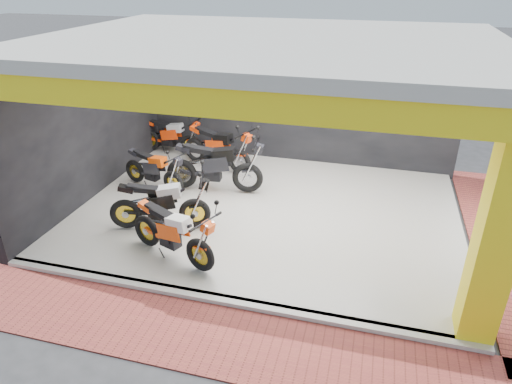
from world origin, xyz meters
TOP-DOWN VIEW (x-y plane):
  - ground at (0.00, 0.00)m, footprint 80.00×80.00m
  - showroom_floor at (0.00, 2.00)m, footprint 8.00×6.00m
  - showroom_ceiling at (0.00, 2.00)m, footprint 8.40×6.40m
  - back_wall at (0.00, 5.10)m, footprint 8.20×0.20m
  - left_wall at (-4.10, 2.00)m, footprint 0.20×6.20m
  - corner_column at (3.75, -0.75)m, footprint 0.50×0.50m
  - header_beam_front at (0.00, -1.00)m, footprint 8.40×0.30m
  - header_beam_right at (4.00, 2.00)m, footprint 0.30×6.40m
  - floor_kerb at (0.00, -1.02)m, footprint 8.00×0.20m
  - paver_front at (0.00, -1.80)m, footprint 9.00×1.40m
  - paver_right at (4.80, 2.00)m, footprint 1.40×7.00m
  - moto_hero at (-0.58, -0.43)m, footprint 2.19×1.44m
  - moto_row_a at (-1.21, 0.90)m, footprint 2.25×1.36m
  - moto_row_b at (-0.64, 2.69)m, footprint 2.49×1.16m
  - moto_row_c at (-2.26, 2.17)m, footprint 2.00×1.21m
  - moto_row_d at (-1.12, 3.63)m, footprint 2.37×1.48m
  - moto_row_e at (-2.80, 4.50)m, footprint 2.01×0.86m

SIDE VIEW (x-z plane):
  - ground at x=0.00m, z-range 0.00..0.00m
  - paver_front at x=0.00m, z-range 0.00..0.03m
  - paver_right at x=4.80m, z-range 0.00..0.03m
  - showroom_floor at x=0.00m, z-range 0.00..0.10m
  - floor_kerb at x=0.00m, z-range 0.00..0.10m
  - moto_row_c at x=-2.26m, z-range 0.10..1.25m
  - moto_row_e at x=-2.80m, z-range 0.10..1.30m
  - moto_hero at x=-0.58m, z-range 0.10..1.35m
  - moto_row_a at x=-1.21m, z-range 0.10..1.39m
  - moto_row_d at x=-1.12m, z-range 0.10..1.46m
  - moto_row_b at x=-0.64m, z-range 0.10..1.57m
  - back_wall at x=0.00m, z-range 0.00..3.50m
  - left_wall at x=-4.10m, z-range 0.00..3.50m
  - corner_column at x=3.75m, z-range 0.00..3.50m
  - header_beam_front at x=0.00m, z-range 3.10..3.50m
  - header_beam_right at x=4.00m, z-range 3.10..3.50m
  - showroom_ceiling at x=0.00m, z-range 3.50..3.70m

